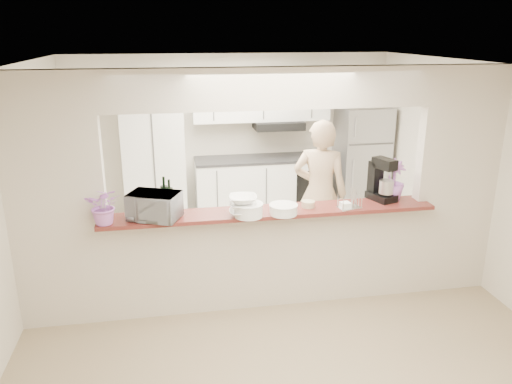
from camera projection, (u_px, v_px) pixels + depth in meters
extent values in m
plane|color=gray|center=(269.00, 302.00, 5.43)|extent=(6.00, 6.00, 0.00)
cube|color=silver|center=(246.00, 245.00, 6.88)|extent=(5.00, 2.90, 0.01)
cube|color=beige|center=(57.00, 205.00, 4.70)|extent=(0.90, 0.15, 2.50)
cube|color=beige|center=(455.00, 183.00, 5.39)|extent=(0.90, 0.15, 2.50)
cube|color=beige|center=(271.00, 88.00, 4.72)|extent=(3.20, 0.15, 0.40)
cube|color=beige|center=(269.00, 258.00, 5.27)|extent=(3.20, 0.15, 1.05)
cube|color=maroon|center=(271.00, 212.00, 5.06)|extent=(3.40, 0.38, 0.04)
cube|color=white|center=(154.00, 155.00, 7.43)|extent=(0.90, 0.60, 2.10)
cube|color=white|center=(263.00, 188.00, 7.90)|extent=(2.10, 0.60, 0.90)
cube|color=#2F2F31|center=(263.00, 159.00, 7.75)|extent=(2.10, 0.62, 0.04)
cube|color=white|center=(261.00, 96.00, 7.58)|extent=(2.10, 0.35, 0.75)
cube|color=black|center=(279.00, 125.00, 7.65)|extent=(0.75, 0.45, 0.12)
cube|color=black|center=(314.00, 188.00, 7.72)|extent=(0.55, 0.02, 0.55)
cube|color=#A7A7AC|center=(361.00, 160.00, 8.00)|extent=(0.75, 0.70, 1.70)
imported|color=#E679CE|center=(105.00, 206.00, 4.63)|extent=(0.36, 0.32, 0.36)
cylinder|color=black|center=(165.00, 199.00, 4.94)|extent=(0.07, 0.07, 0.27)
cylinder|color=black|center=(164.00, 181.00, 4.89)|extent=(0.03, 0.03, 0.09)
cylinder|color=black|center=(170.00, 200.00, 4.95)|extent=(0.07, 0.07, 0.25)
cylinder|color=black|center=(169.00, 184.00, 4.90)|extent=(0.02, 0.02, 0.09)
imported|color=#A5A5A9|center=(154.00, 206.00, 4.77)|extent=(0.56, 0.48, 0.26)
imported|color=white|center=(243.00, 206.00, 4.86)|extent=(0.30, 0.30, 0.20)
cylinder|color=white|center=(248.00, 210.00, 4.86)|extent=(0.28, 0.28, 0.12)
cylinder|color=white|center=(248.00, 204.00, 4.84)|extent=(0.29, 0.29, 0.01)
cylinder|color=white|center=(283.00, 210.00, 4.92)|extent=(0.27, 0.27, 0.09)
cylinder|color=white|center=(284.00, 205.00, 4.91)|extent=(0.28, 0.28, 0.01)
cylinder|color=maroon|center=(256.00, 207.00, 5.03)|extent=(0.13, 0.13, 0.06)
cylinder|color=tan|center=(308.00, 204.00, 5.13)|extent=(0.14, 0.14, 0.06)
cube|color=silver|center=(349.00, 208.00, 5.09)|extent=(0.25, 0.17, 0.01)
cube|color=white|center=(349.00, 204.00, 5.08)|extent=(0.11, 0.11, 0.06)
cube|color=black|center=(381.00, 196.00, 5.34)|extent=(0.29, 0.35, 0.08)
cube|color=black|center=(375.00, 176.00, 5.37)|extent=(0.16, 0.15, 0.33)
cube|color=black|center=(385.00, 164.00, 5.22)|extent=(0.21, 0.29, 0.11)
cylinder|color=#B7B7BC|center=(386.00, 187.00, 5.25)|extent=(0.15, 0.15, 0.14)
imported|color=#BE6BC7|center=(393.00, 180.00, 5.30)|extent=(0.27, 0.27, 0.43)
imported|color=tan|center=(320.00, 194.00, 6.13)|extent=(0.79, 0.68, 1.82)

